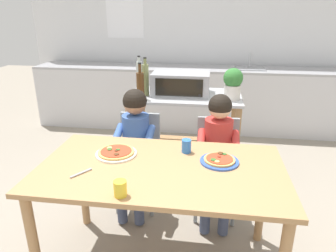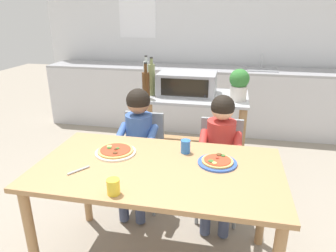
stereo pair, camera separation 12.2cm
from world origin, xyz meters
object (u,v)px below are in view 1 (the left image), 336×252
at_px(drinking_cup_blue, 186,146).
at_px(potted_herb_plant, 233,83).
at_px(pizza_plate_white, 116,153).
at_px(dining_chair_left, 139,154).
at_px(dining_chair_right, 217,160).
at_px(child_in_red_shirt, 218,146).
at_px(bottle_squat_spirits, 140,85).
at_px(bottle_brown_beer, 139,76).
at_px(serving_spoon, 81,173).
at_px(toaster_oven, 181,83).
at_px(drinking_cup_yellow, 120,188).
at_px(pizza_plate_blue_rimmed, 219,160).
at_px(dining_table, 161,181).
at_px(kitchen_island_cart, 185,122).
at_px(child_in_blue_striped_shirt, 134,138).
at_px(bottle_clear_vinegar, 145,79).

bearing_deg(drinking_cup_blue, potted_herb_plant, 70.43).
bearing_deg(pizza_plate_white, dining_chair_left, 89.97).
bearing_deg(dining_chair_right, child_in_red_shirt, -90.00).
bearing_deg(bottle_squat_spirits, bottle_brown_beer, 104.62).
distance_m(potted_herb_plant, serving_spoon, 1.62).
xyz_separation_m(toaster_oven, drinking_cup_blue, (0.15, -1.07, -0.18)).
distance_m(dining_chair_right, serving_spoon, 1.19).
bearing_deg(drinking_cup_yellow, dining_chair_right, 63.81).
distance_m(toaster_oven, pizza_plate_blue_rimmed, 1.26).
bearing_deg(dining_table, pizza_plate_white, 159.26).
relative_size(toaster_oven, dining_chair_right, 0.67).
bearing_deg(child_in_red_shirt, serving_spoon, -137.74).
relative_size(dining_chair_left, drinking_cup_blue, 9.15).
bearing_deg(drinking_cup_yellow, toaster_oven, 85.20).
distance_m(toaster_oven, potted_herb_plant, 0.50).
bearing_deg(potted_herb_plant, drinking_cup_blue, -109.57).
relative_size(toaster_oven, drinking_cup_yellow, 6.49).
height_order(dining_table, pizza_plate_blue_rimmed, pizza_plate_blue_rimmed).
distance_m(dining_chair_left, serving_spoon, 0.92).
bearing_deg(serving_spoon, drinking_cup_blue, 33.30).
distance_m(pizza_plate_blue_rimmed, serving_spoon, 0.84).
xyz_separation_m(bottle_brown_beer, dining_chair_left, (0.12, -0.64, -0.55)).
xyz_separation_m(dining_chair_left, pizza_plate_blue_rimmed, (0.67, -0.61, 0.29)).
height_order(kitchen_island_cart, dining_chair_left, kitchen_island_cart).
height_order(dining_chair_left, child_in_blue_striped_shirt, child_in_blue_striped_shirt).
relative_size(toaster_oven, bottle_brown_beer, 1.55).
bearing_deg(serving_spoon, child_in_red_shirt, 42.26).
bearing_deg(toaster_oven, child_in_blue_striped_shirt, -113.40).
relative_size(kitchen_island_cart, toaster_oven, 1.97).
distance_m(kitchen_island_cart, pizza_plate_blue_rimmed, 1.22).
relative_size(bottle_squat_spirits, dining_chair_left, 0.41).
bearing_deg(drinking_cup_blue, bottle_clear_vinegar, 116.32).
xyz_separation_m(drinking_cup_blue, drinking_cup_yellow, (-0.29, -0.56, -0.00)).
bearing_deg(drinking_cup_yellow, potted_herb_plant, 67.51).
xyz_separation_m(bottle_squat_spirits, drinking_cup_yellow, (0.21, -1.40, -0.21)).
xyz_separation_m(dining_chair_right, drinking_cup_yellow, (-0.50, -1.02, 0.32)).
distance_m(bottle_squat_spirits, bottle_brown_beer, 0.30).
distance_m(bottle_brown_beer, dining_chair_left, 0.85).
height_order(toaster_oven, child_in_blue_striped_shirt, toaster_oven).
distance_m(bottle_squat_spirits, child_in_red_shirt, 0.94).
height_order(toaster_oven, drinking_cup_blue, toaster_oven).
relative_size(kitchen_island_cart, pizza_plate_white, 4.01).
distance_m(bottle_brown_beer, pizza_plate_white, 1.26).
bearing_deg(child_in_blue_striped_shirt, serving_spoon, -99.44).
bearing_deg(kitchen_island_cart, drinking_cup_blue, -84.32).
relative_size(toaster_oven, pizza_plate_white, 2.04).
relative_size(dining_chair_right, child_in_blue_striped_shirt, 0.77).
height_order(toaster_oven, drinking_cup_yellow, toaster_oven).
xyz_separation_m(kitchen_island_cart, child_in_red_shirt, (0.32, -0.71, 0.07)).
bearing_deg(drinking_cup_yellow, pizza_plate_white, 109.75).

